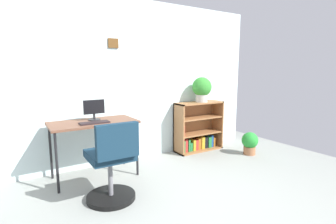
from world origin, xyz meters
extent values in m
cube|color=silver|center=(0.00, 2.15, 1.20)|extent=(5.20, 0.10, 2.40)
cube|color=#583818|center=(0.09, 2.09, 1.75)|extent=(0.15, 0.02, 0.13)
cube|color=brown|center=(-0.34, 1.74, 0.72)|extent=(1.06, 0.55, 0.03)
cylinder|color=black|center=(-0.83, 1.50, 0.35)|extent=(0.03, 0.03, 0.70)
cylinder|color=black|center=(0.15, 1.50, 0.35)|extent=(0.03, 0.03, 0.70)
cylinder|color=black|center=(-0.83, 1.97, 0.35)|extent=(0.03, 0.03, 0.70)
cylinder|color=black|center=(0.15, 1.97, 0.35)|extent=(0.03, 0.03, 0.70)
cylinder|color=#262628|center=(-0.30, 1.82, 0.74)|extent=(0.16, 0.16, 0.01)
cylinder|color=#262628|center=(-0.30, 1.82, 0.78)|extent=(0.03, 0.03, 0.07)
cube|color=black|center=(-0.30, 1.81, 0.91)|extent=(0.27, 0.02, 0.18)
cube|color=black|center=(-0.36, 1.61, 0.74)|extent=(0.35, 0.13, 0.02)
cylinder|color=black|center=(-0.37, 1.06, 0.03)|extent=(0.52, 0.52, 0.05)
cylinder|color=slate|center=(-0.37, 1.06, 0.25)|extent=(0.05, 0.05, 0.41)
cube|color=#142D40|center=(-0.37, 1.06, 0.50)|extent=(0.44, 0.44, 0.08)
cube|color=#142D40|center=(-0.37, 0.81, 0.71)|extent=(0.42, 0.07, 0.34)
cube|color=#946138|center=(1.09, 1.92, 0.42)|extent=(0.02, 0.30, 0.84)
cube|color=#946138|center=(1.93, 1.92, 0.42)|extent=(0.02, 0.30, 0.84)
cube|color=#946138|center=(1.51, 1.92, 0.83)|extent=(0.86, 0.30, 0.02)
cube|color=#946138|center=(1.51, 1.92, 0.01)|extent=(0.86, 0.30, 0.02)
cube|color=#946138|center=(1.51, 2.06, 0.42)|extent=(0.86, 0.02, 0.84)
cube|color=#946138|center=(1.51, 1.92, 0.30)|extent=(0.81, 0.28, 0.02)
cube|color=#946138|center=(1.51, 1.92, 0.57)|extent=(0.81, 0.28, 0.02)
cube|color=#237238|center=(1.15, 1.91, 0.12)|extent=(0.07, 0.12, 0.20)
cube|color=#B22D28|center=(1.21, 1.91, 0.13)|extent=(0.05, 0.11, 0.22)
cube|color=#237238|center=(1.27, 1.91, 0.13)|extent=(0.03, 0.13, 0.21)
cube|color=#237238|center=(1.32, 1.91, 0.09)|extent=(0.04, 0.11, 0.14)
cube|color=#B79323|center=(1.37, 1.91, 0.11)|extent=(0.05, 0.13, 0.18)
cube|color=#B22D28|center=(1.44, 1.91, 0.11)|extent=(0.06, 0.11, 0.17)
cube|color=#99591E|center=(1.50, 1.91, 0.12)|extent=(0.06, 0.09, 0.20)
cube|color=#B79323|center=(1.57, 1.91, 0.13)|extent=(0.06, 0.12, 0.21)
cube|color=black|center=(1.64, 1.91, 0.12)|extent=(0.07, 0.10, 0.19)
cube|color=#237238|center=(1.72, 1.91, 0.12)|extent=(0.07, 0.12, 0.18)
cube|color=#1E478C|center=(1.78, 1.91, 0.13)|extent=(0.05, 0.10, 0.21)
cube|color=#99591E|center=(1.83, 1.91, 0.10)|extent=(0.04, 0.11, 0.16)
cube|color=#B22D28|center=(1.14, 1.91, 0.40)|extent=(0.06, 0.11, 0.17)
cylinder|color=#B7B2A8|center=(1.54, 1.90, 0.90)|extent=(0.20, 0.20, 0.13)
sphere|color=#348B30|center=(1.54, 1.90, 1.10)|extent=(0.33, 0.33, 0.33)
cylinder|color=#9E6642|center=(2.08, 1.29, 0.07)|extent=(0.19, 0.19, 0.13)
sphere|color=green|center=(2.08, 1.29, 0.24)|extent=(0.26, 0.26, 0.26)
camera|label=1|loc=(-1.22, -1.47, 1.38)|focal=27.50mm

